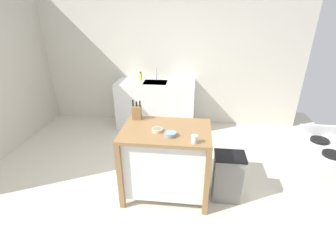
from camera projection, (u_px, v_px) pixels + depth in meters
ground_plane at (150, 190)px, 3.28m from camera, size 6.07×6.07×0.00m
wall_back at (170, 58)px, 4.80m from camera, size 5.07×0.10×2.60m
kitchen_island at (166, 159)px, 3.05m from camera, size 1.04×0.73×0.91m
knife_block at (137, 112)px, 3.11m from camera, size 0.11×0.09×0.25m
bowl_ceramic_wide at (157, 130)px, 2.82m from camera, size 0.12×0.12×0.04m
bowl_ceramic_small at (170, 134)px, 2.72m from camera, size 0.13×0.13×0.05m
drinking_cup at (194, 139)px, 2.58m from camera, size 0.07×0.07×0.09m
trash_bin at (228, 177)px, 3.03m from camera, size 0.36×0.28×0.63m
sink_counter at (156, 105)px, 4.87m from camera, size 1.48×0.60×0.92m
sink_faucet at (156, 74)px, 4.75m from camera, size 0.02×0.02×0.22m
bottle_hand_soap at (141, 77)px, 4.72m from camera, size 0.06×0.06×0.17m
stove at (328, 185)px, 2.66m from camera, size 0.60×0.60×1.04m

